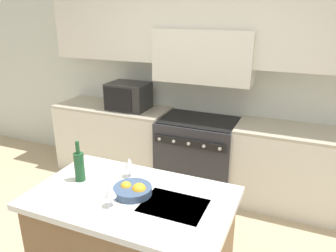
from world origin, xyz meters
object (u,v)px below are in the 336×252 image
object	(u,v)px
range_stove	(198,154)
wine_bottle	(79,166)
wine_glass_near	(110,192)
microwave	(128,96)
wine_glass_far	(129,164)
fruit_bowl	(133,190)

from	to	relation	value
range_stove	wine_bottle	bearing A→B (deg)	-101.28
range_stove	wine_bottle	size ratio (longest dim) A/B	2.91
wine_bottle	wine_glass_near	bearing A→B (deg)	-27.23
range_stove	wine_glass_near	size ratio (longest dim) A/B	5.73
microwave	wine_bottle	bearing A→B (deg)	-71.51
range_stove	wine_bottle	world-z (taller)	wine_bottle
microwave	wine_bottle	distance (m)	1.91
microwave	wine_glass_near	xyz separation A→B (m)	(1.01, -2.02, -0.05)
wine_bottle	wine_glass_far	xyz separation A→B (m)	(0.32, 0.19, -0.01)
wine_bottle	fruit_bowl	distance (m)	0.47
range_stove	wine_glass_near	distance (m)	2.08
wine_glass_far	fruit_bowl	xyz separation A→B (m)	(0.15, -0.21, -0.08)
microwave	wine_bottle	world-z (taller)	microwave
wine_glass_near	wine_bottle	bearing A→B (deg)	152.77
wine_glass_far	wine_glass_near	bearing A→B (deg)	-78.04
range_stove	microwave	world-z (taller)	microwave
range_stove	wine_bottle	xyz separation A→B (m)	(-0.36, -1.79, 0.60)
microwave	wine_glass_far	distance (m)	1.86
wine_glass_near	fruit_bowl	world-z (taller)	wine_glass_near
microwave	wine_glass_far	world-z (taller)	microwave
wine_glass_near	wine_glass_far	xyz separation A→B (m)	(-0.08, 0.40, 0.00)
range_stove	fruit_bowl	world-z (taller)	fruit_bowl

